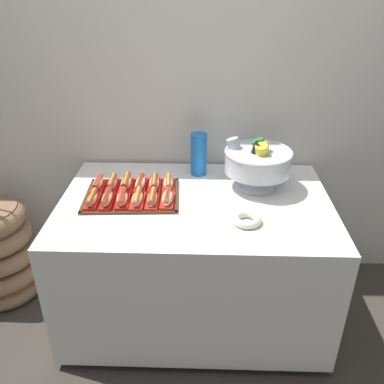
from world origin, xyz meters
The scene contains 19 objects.
ground_plane centered at (0.00, 0.00, 0.00)m, with size 10.00×10.00×0.00m, color #38332D.
back_wall centered at (0.00, 0.52, 1.30)m, with size 6.00×0.10×2.60m, color silver.
buffet_table centered at (0.00, 0.00, 0.39)m, with size 1.39×0.90×0.75m.
serving_tray centered at (-0.33, 0.03, 0.75)m, with size 0.50×0.39×0.01m.
hot_dog_0 centered at (-0.51, -0.06, 0.78)m, with size 0.06×0.16×0.06m.
hot_dog_1 centered at (-0.44, -0.06, 0.78)m, with size 0.06×0.17×0.06m.
hot_dog_2 centered at (-0.36, -0.05, 0.78)m, with size 0.08×0.17×0.06m.
hot_dog_3 centered at (-0.29, -0.05, 0.78)m, with size 0.07×0.18×0.06m.
hot_dog_4 centered at (-0.21, -0.05, 0.78)m, with size 0.06×0.18×0.06m.
hot_dog_5 centered at (-0.14, -0.04, 0.78)m, with size 0.07×0.17×0.06m.
hot_dog_6 centered at (-0.52, 0.10, 0.78)m, with size 0.06×0.15×0.06m.
hot_dog_7 centered at (-0.45, 0.11, 0.78)m, with size 0.06×0.17×0.06m.
hot_dog_8 centered at (-0.37, 0.11, 0.79)m, with size 0.07×0.18×0.07m.
hot_dog_9 centered at (-0.30, 0.11, 0.78)m, with size 0.06×0.18×0.06m.
hot_dog_10 centered at (-0.22, 0.12, 0.78)m, with size 0.08×0.18×0.06m.
hot_dog_11 centered at (-0.15, 0.12, 0.78)m, with size 0.07×0.17×0.06m.
punch_bowl centered at (0.32, 0.16, 0.90)m, with size 0.36×0.36×0.27m.
cup_stack centered at (0.01, 0.32, 0.87)m, with size 0.09×0.09×0.24m.
donut centered at (0.24, -0.20, 0.77)m, with size 0.14×0.14×0.04m.
Camera 1 is at (0.04, -1.81, 1.78)m, focal length 38.09 mm.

